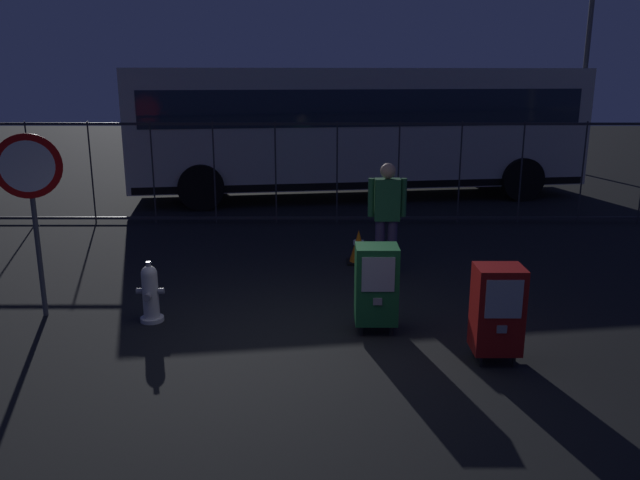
# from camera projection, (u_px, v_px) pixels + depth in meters

# --- Properties ---
(ground_plane) EXTENTS (60.00, 60.00, 0.00)m
(ground_plane) POSITION_uv_depth(u_px,v_px,m) (293.00, 348.00, 6.94)
(ground_plane) COLOR black
(fire_hydrant) EXTENTS (0.33, 0.32, 0.75)m
(fire_hydrant) POSITION_uv_depth(u_px,v_px,m) (148.00, 294.00, 7.59)
(fire_hydrant) COLOR silver
(fire_hydrant) RESTS_ON ground_plane
(newspaper_box_primary) EXTENTS (0.48, 0.42, 1.02)m
(newspaper_box_primary) POSITION_uv_depth(u_px,v_px,m) (374.00, 284.00, 7.26)
(newspaper_box_primary) COLOR black
(newspaper_box_primary) RESTS_ON ground_plane
(newspaper_box_secondary) EXTENTS (0.48, 0.42, 1.02)m
(newspaper_box_secondary) POSITION_uv_depth(u_px,v_px,m) (494.00, 309.00, 6.50)
(newspaper_box_secondary) COLOR black
(newspaper_box_secondary) RESTS_ON ground_plane
(stop_sign) EXTENTS (0.71, 0.31, 2.23)m
(stop_sign) POSITION_uv_depth(u_px,v_px,m) (27.00, 188.00, 7.44)
(stop_sign) COLOR #4C4F54
(stop_sign) RESTS_ON ground_plane
(pedestrian) EXTENTS (0.55, 0.22, 1.67)m
(pedestrian) POSITION_uv_depth(u_px,v_px,m) (384.00, 213.00, 9.14)
(pedestrian) COLOR #382D51
(pedestrian) RESTS_ON ground_plane
(traffic_cone) EXTENTS (0.36, 0.36, 0.53)m
(traffic_cone) POSITION_uv_depth(u_px,v_px,m) (356.00, 247.00, 9.99)
(traffic_cone) COLOR black
(traffic_cone) RESTS_ON ground_plane
(fence_barrier) EXTENTS (18.03, 0.04, 2.00)m
(fence_barrier) POSITION_uv_depth(u_px,v_px,m) (304.00, 172.00, 12.45)
(fence_barrier) COLOR #2D2D33
(fence_barrier) RESTS_ON ground_plane
(bus_near) EXTENTS (10.75, 4.02, 3.00)m
(bus_near) POSITION_uv_depth(u_px,v_px,m) (354.00, 124.00, 15.18)
(bus_near) COLOR beige
(bus_near) RESTS_ON ground_plane
(street_light_near_left) EXTENTS (0.32, 0.32, 8.54)m
(street_light_near_left) POSITION_uv_depth(u_px,v_px,m) (589.00, 1.00, 17.94)
(street_light_near_left) COLOR #4C4F54
(street_light_near_left) RESTS_ON ground_plane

